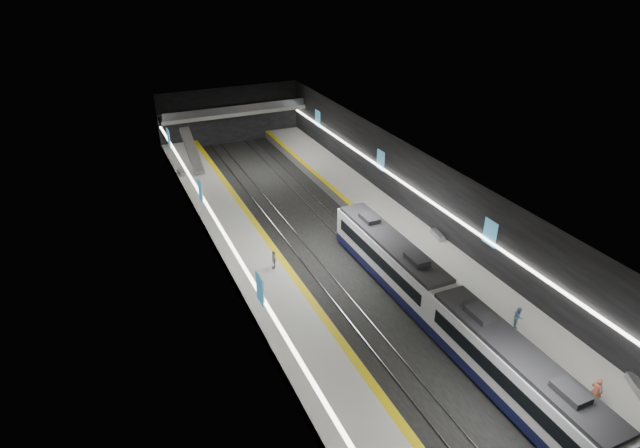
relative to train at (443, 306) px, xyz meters
name	(u,v)px	position (x,y,z in m)	size (l,w,h in m)	color
ground	(338,259)	(-2.50, 12.27, -2.20)	(70.00, 70.00, 0.00)	black
ceiling	(340,178)	(-2.50, 12.27, 5.80)	(20.00, 70.00, 0.04)	beige
wall_left	(228,243)	(-12.50, 12.27, 1.80)	(0.04, 70.00, 8.00)	black
wall_right	(434,200)	(7.50, 12.27, 1.80)	(0.04, 70.00, 8.00)	black
wall_back	(230,115)	(-2.50, 47.27, 1.80)	(20.00, 0.04, 8.00)	black
platform_left	(260,272)	(-10.00, 12.27, -1.70)	(5.00, 70.00, 1.00)	slate
tile_surface_left	(259,267)	(-10.00, 12.27, -1.19)	(5.00, 70.00, 0.02)	#A4A49F
tactile_strip_left	(284,262)	(-7.80, 12.27, -1.18)	(0.60, 70.00, 0.02)	yellow
platform_right	(408,237)	(5.00, 12.27, -1.70)	(5.00, 70.00, 1.00)	slate
tile_surface_right	(409,233)	(5.00, 12.27, -1.19)	(5.00, 70.00, 0.02)	#A4A49F
tactile_strip_right	(389,237)	(2.80, 12.27, -1.18)	(0.60, 70.00, 0.02)	yellow
rails	(338,258)	(-2.50, 12.27, -2.14)	(6.52, 70.00, 0.12)	gray
train	(443,306)	(0.00, 0.00, 0.00)	(2.69, 30.04, 3.60)	#10133B
ad_posters	(334,210)	(-2.50, 13.27, 2.30)	(19.94, 53.50, 2.20)	teal
cove_light_left	(231,245)	(-12.30, 12.27, 1.60)	(0.25, 68.60, 0.12)	white
cove_light_right	(432,202)	(7.30, 12.27, 1.60)	(0.25, 68.60, 0.12)	white
mezzanine_bridge	(234,112)	(-2.50, 45.20, 2.84)	(20.00, 3.00, 1.50)	gray
escalator	(192,150)	(-10.00, 38.27, 0.70)	(1.20, 8.00, 0.60)	#99999E
bench_left_far	(181,172)	(-12.00, 35.89, -0.97)	(0.52, 1.87, 0.46)	#99999E
bench_right_near	(638,387)	(7.00, -10.75, -0.94)	(0.57, 2.07, 0.51)	#99999E
bench_right_far	(438,235)	(7.00, 10.46, -0.96)	(0.55, 1.97, 0.48)	#99999E
passenger_right_a	(596,391)	(3.62, -10.40, -0.25)	(0.69, 0.45, 1.89)	#D4684F
passenger_right_b	(518,317)	(4.55, -2.83, -0.40)	(0.78, 0.61, 1.60)	#5485B7
passenger_left_a	(274,260)	(-8.86, 11.68, -0.36)	(0.98, 0.41, 1.68)	#B8B4A8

